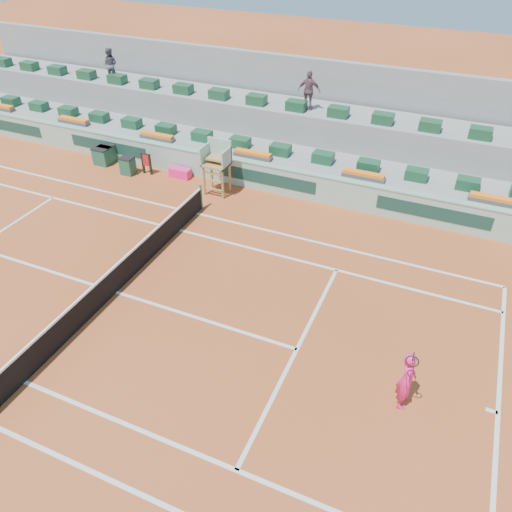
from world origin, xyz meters
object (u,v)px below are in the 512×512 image
object	(u,v)px
umpire_chair	(217,160)
tennis_player	(407,380)
player_bag	(180,173)
drink_cooler_a	(128,166)

from	to	relation	value
umpire_chair	tennis_player	world-z (taller)	umpire_chair
umpire_chair	tennis_player	xyz separation A→B (m)	(9.53, -8.17, -0.63)
tennis_player	player_bag	bearing A→B (deg)	143.61
drink_cooler_a	tennis_player	world-z (taller)	tennis_player
umpire_chair	player_bag	bearing A→B (deg)	166.69
player_bag	umpire_chair	world-z (taller)	umpire_chair
tennis_player	umpire_chair	bearing A→B (deg)	139.41
umpire_chair	drink_cooler_a	world-z (taller)	umpire_chair
player_bag	drink_cooler_a	size ratio (longest dim) A/B	1.19
umpire_chair	tennis_player	distance (m)	12.57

